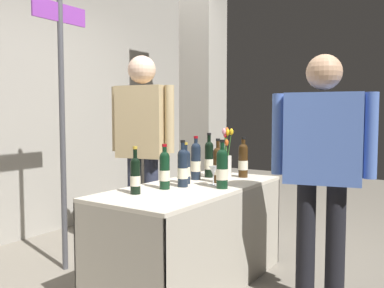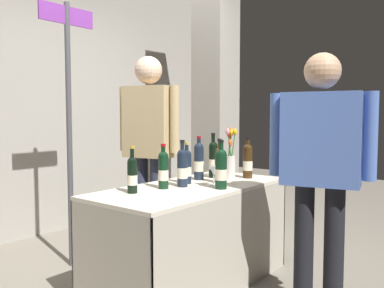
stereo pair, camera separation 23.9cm
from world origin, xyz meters
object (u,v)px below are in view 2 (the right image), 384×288
concrete_pillar (216,77)px  featured_wine_bottle (163,169)px  flower_vase (230,161)px  vendor_presenter (149,136)px  wine_glass_near_vendor (214,172)px  booth_signpost (69,111)px  display_bottle_0 (213,159)px  tasting_table (192,216)px  taster_foreground_right (321,158)px

concrete_pillar → featured_wine_bottle: 1.97m
flower_vase → vendor_presenter: bearing=104.0°
featured_wine_bottle → wine_glass_near_vendor: featured_wine_bottle is taller
booth_signpost → flower_vase: bearing=-53.7°
flower_vase → vendor_presenter: (-0.18, 0.72, 0.18)m
display_bottle_0 → vendor_presenter: vendor_presenter is taller
vendor_presenter → booth_signpost: booth_signpost is taller
flower_vase → tasting_table: bearing=176.1°
display_bottle_0 → vendor_presenter: (-0.15, 0.58, 0.17)m
tasting_table → booth_signpost: bearing=107.5°
tasting_table → display_bottle_0: (0.41, 0.11, 0.38)m
tasting_table → vendor_presenter: bearing=69.0°
featured_wine_bottle → taster_foreground_right: 1.03m
featured_wine_bottle → flower_vase: flower_vase is taller
featured_wine_bottle → booth_signpost: 1.01m
display_bottle_0 → flower_vase: size_ratio=0.89×
concrete_pillar → vendor_presenter: 1.33m
taster_foreground_right → booth_signpost: size_ratio=0.76×
booth_signpost → taster_foreground_right: bearing=-75.5°
flower_vase → wine_glass_near_vendor: bearing=-166.8°
display_bottle_0 → taster_foreground_right: (-0.25, -0.98, 0.09)m
featured_wine_bottle → vendor_presenter: 0.79m
vendor_presenter → booth_signpost: 0.70m
display_bottle_0 → flower_vase: flower_vase is taller
display_bottle_0 → vendor_presenter: size_ratio=0.21×
featured_wine_bottle → vendor_presenter: size_ratio=0.18×
featured_wine_bottle → wine_glass_near_vendor: size_ratio=2.26×
concrete_pillar → taster_foreground_right: bearing=-126.9°
featured_wine_bottle → wine_glass_near_vendor: (0.33, -0.19, -0.04)m
wine_glass_near_vendor → flower_vase: size_ratio=0.34×
concrete_pillar → featured_wine_bottle: bearing=-156.0°
wine_glass_near_vendor → tasting_table: bearing=137.4°
concrete_pillar → taster_foreground_right: concrete_pillar is taller
display_bottle_0 → taster_foreground_right: bearing=-104.0°
display_bottle_0 → booth_signpost: (-0.73, 0.90, 0.38)m
taster_foreground_right → wine_glass_near_vendor: bearing=-9.7°
tasting_table → wine_glass_near_vendor: bearing=-42.6°
tasting_table → vendor_presenter: vendor_presenter is taller
concrete_pillar → tasting_table: 2.02m
featured_wine_bottle → wine_glass_near_vendor: bearing=-30.5°
flower_vase → booth_signpost: booth_signpost is taller
display_bottle_0 → booth_signpost: bearing=129.3°
taster_foreground_right → concrete_pillar: bearing=-50.5°
flower_vase → booth_signpost: bearing=126.3°
vendor_presenter → flower_vase: bearing=1.7°
vendor_presenter → booth_signpost: size_ratio=0.82×
concrete_pillar → booth_signpost: (-1.76, 0.19, -0.39)m
flower_vase → taster_foreground_right: bearing=-108.2°
flower_vase → taster_foreground_right: (-0.28, -0.84, 0.10)m
tasting_table → taster_foreground_right: size_ratio=0.96×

